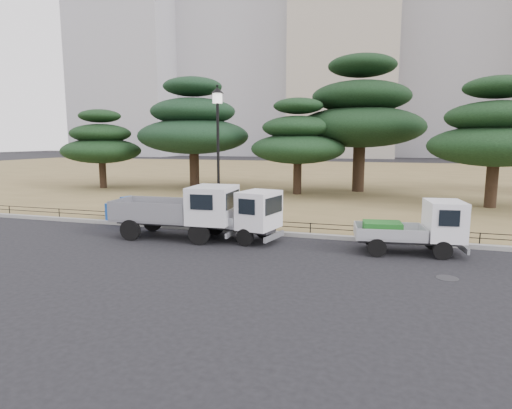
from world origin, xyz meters
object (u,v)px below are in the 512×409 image
(truck_large, at_px, (182,209))
(truck_kei_rear, at_px, (417,227))
(truck_kei_front, at_px, (238,215))
(tarp_pile, at_px, (128,211))
(street_lamp, at_px, (218,134))

(truck_large, relative_size, truck_kei_rear, 1.33)
(truck_large, bearing_deg, truck_kei_front, 6.18)
(truck_kei_rear, bearing_deg, truck_kei_front, 171.36)
(truck_large, xyz_separation_m, truck_kei_front, (2.17, 0.35, -0.19))
(truck_large, xyz_separation_m, truck_kei_rear, (8.50, 0.26, -0.24))
(truck_kei_front, relative_size, tarp_pile, 2.03)
(tarp_pile, bearing_deg, truck_large, -27.65)
(truck_kei_front, bearing_deg, truck_large, -159.06)
(truck_kei_front, height_order, tarp_pile, truck_kei_front)
(truck_kei_front, xyz_separation_m, truck_kei_rear, (6.33, -0.09, -0.06))
(truck_kei_front, height_order, street_lamp, street_lamp)
(truck_kei_rear, height_order, street_lamp, street_lamp)
(truck_large, height_order, truck_kei_front, truck_large)
(truck_large, distance_m, truck_kei_front, 2.20)
(truck_kei_rear, distance_m, tarp_pile, 12.33)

